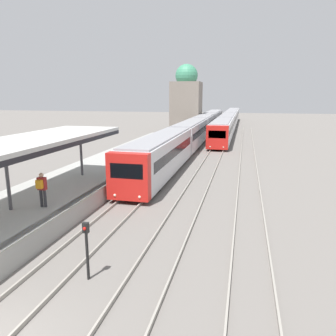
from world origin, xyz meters
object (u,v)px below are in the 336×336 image
(person_on_platform, at_px, (42,187))
(train_near, at_px, (199,128))
(train_far, at_px, (229,120))
(signal_post_near, at_px, (87,245))

(person_on_platform, bearing_deg, train_near, 85.26)
(person_on_platform, relative_size, train_far, 0.03)
(train_near, relative_size, signal_post_near, 28.59)
(train_near, height_order, train_far, train_near)
(train_far, distance_m, signal_post_near, 54.41)
(train_near, bearing_deg, signal_post_near, -87.88)
(train_near, distance_m, signal_post_near, 37.43)
(train_near, bearing_deg, train_far, 78.57)
(train_near, distance_m, train_far, 17.31)
(signal_post_near, bearing_deg, train_near, 92.12)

